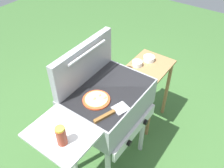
% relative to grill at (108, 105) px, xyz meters
% --- Properties ---
extents(ground_plane, '(8.00, 8.00, 0.00)m').
position_rel_grill_xyz_m(ground_plane, '(0.01, 0.00, -0.76)').
color(ground_plane, '#38602D').
extents(grill, '(0.96, 0.53, 0.90)m').
position_rel_grill_xyz_m(grill, '(0.00, 0.00, 0.00)').
color(grill, gray).
rests_on(grill, ground_plane).
extents(grill_lid_open, '(0.63, 0.09, 0.30)m').
position_rel_grill_xyz_m(grill_lid_open, '(0.01, 0.22, 0.30)').
color(grill_lid_open, gray).
rests_on(grill_lid_open, grill).
extents(pizza_cheese, '(0.19, 0.19, 0.04)m').
position_rel_grill_xyz_m(pizza_cheese, '(-0.12, 0.00, 0.15)').
color(pizza_cheese, '#C64723').
rests_on(pizza_cheese, grill).
extents(sauce_jar, '(0.06, 0.06, 0.13)m').
position_rel_grill_xyz_m(sauce_jar, '(-0.51, -0.05, 0.21)').
color(sauce_jar, maroon).
rests_on(sauce_jar, grill).
extents(spatula, '(0.26, 0.14, 0.02)m').
position_rel_grill_xyz_m(spatula, '(-0.16, -0.15, 0.15)').
color(spatula, '#B7BABF').
rests_on(spatula, grill).
extents(prep_table, '(0.44, 0.36, 0.73)m').
position_rel_grill_xyz_m(prep_table, '(0.67, 0.00, -0.23)').
color(prep_table, olive).
rests_on(prep_table, ground_plane).
extents(topping_bowl_near, '(0.11, 0.11, 0.04)m').
position_rel_grill_xyz_m(topping_bowl_near, '(0.74, 0.05, -0.01)').
color(topping_bowl_near, silver).
rests_on(topping_bowl_near, prep_table).
extents(topping_bowl_far, '(0.10, 0.10, 0.04)m').
position_rel_grill_xyz_m(topping_bowl_far, '(0.60, 0.10, -0.01)').
color(topping_bowl_far, silver).
rests_on(topping_bowl_far, prep_table).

